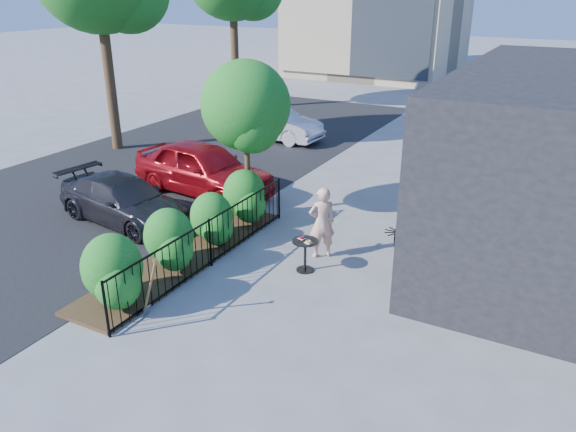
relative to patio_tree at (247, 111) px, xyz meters
The scene contains 12 objects.
ground 4.50m from the patio_tree, 50.96° to the right, with size 120.00×120.00×0.00m, color gray.
fence 3.61m from the patio_tree, 75.06° to the right, with size 0.05×6.05×1.10m.
planting_bed 3.88m from the patio_tree, 89.26° to the right, with size 1.30×6.00×0.08m, color #382616.
shrubs 3.37m from the patio_tree, 87.08° to the right, with size 1.10×5.60×1.24m.
patio_tree is the anchor object (origin of this frame).
street 5.51m from the patio_tree, behind, with size 9.00×30.00×0.01m, color black.
cafe_table 4.00m from the patio_tree, 37.32° to the right, with size 0.56×0.56×0.75m.
woman 3.48m from the patio_tree, 24.78° to the right, with size 0.59×0.39×1.62m, color #E3AD93.
shovel 5.50m from the patio_tree, 78.77° to the right, with size 0.44×0.17×1.29m.
car_red 3.06m from the patio_tree, 156.87° to the left, with size 1.76×4.38×1.49m, color maroon.
car_silver 8.11m from the patio_tree, 115.27° to the left, with size 1.37×3.93×1.30m, color silver.
car_darkgrey 3.85m from the patio_tree, 145.56° to the right, with size 1.61×3.96×1.15m, color black.
Camera 1 is at (5.07, -8.69, 5.65)m, focal length 35.00 mm.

